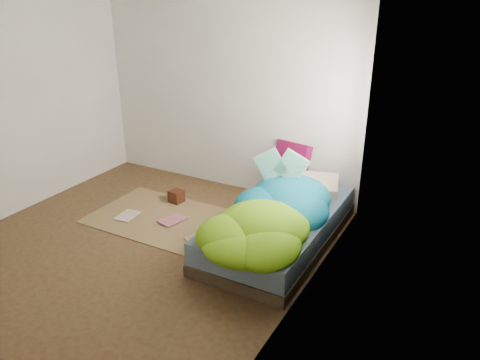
% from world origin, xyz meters
% --- Properties ---
extents(ground, '(3.50, 3.50, 0.00)m').
position_xyz_m(ground, '(0.00, 0.00, 0.00)').
color(ground, '#43271A').
rests_on(ground, ground).
extents(room_walls, '(3.54, 3.54, 2.62)m').
position_xyz_m(room_walls, '(0.01, 0.01, 1.63)').
color(room_walls, silver).
rests_on(room_walls, ground).
extents(bed, '(1.00, 2.00, 0.34)m').
position_xyz_m(bed, '(1.22, 0.72, 0.17)').
color(bed, '#33271B').
rests_on(bed, ground).
extents(duvet, '(0.96, 1.84, 0.34)m').
position_xyz_m(duvet, '(1.22, 0.50, 0.51)').
color(duvet, '#08617E').
rests_on(duvet, bed).
extents(rug, '(1.60, 1.10, 0.01)m').
position_xyz_m(rug, '(-0.15, 0.55, 0.01)').
color(rug, brown).
rests_on(rug, ground).
extents(pillow_floral, '(0.69, 0.54, 0.14)m').
position_xyz_m(pillow_floral, '(1.29, 1.37, 0.41)').
color(pillow_floral, beige).
rests_on(pillow_floral, bed).
extents(pillow_magenta, '(0.44, 0.21, 0.42)m').
position_xyz_m(pillow_magenta, '(0.95, 1.63, 0.55)').
color(pillow_magenta, '#480424').
rests_on(pillow_magenta, bed).
extents(open_book, '(0.47, 0.24, 0.28)m').
position_xyz_m(open_book, '(1.09, 1.00, 0.82)').
color(open_book, '#2C7B28').
rests_on(open_book, duvet).
extents(wooden_box, '(0.17, 0.17, 0.15)m').
position_xyz_m(wooden_box, '(-0.26, 0.97, 0.09)').
color(wooden_box, '#39180D').
rests_on(wooden_box, rug).
extents(floor_book_a, '(0.23, 0.30, 0.02)m').
position_xyz_m(floor_book_a, '(-0.62, 0.36, 0.02)').
color(floor_book_a, silver).
rests_on(floor_book_a, rug).
extents(floor_book_b, '(0.28, 0.33, 0.03)m').
position_xyz_m(floor_book_b, '(-0.10, 0.55, 0.03)').
color(floor_book_b, '#B96A78').
rests_on(floor_book_b, rug).
extents(floor_book_c, '(0.37, 0.34, 0.02)m').
position_xyz_m(floor_book_c, '(0.47, 0.19, 0.02)').
color(floor_book_c, tan).
rests_on(floor_book_c, rug).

